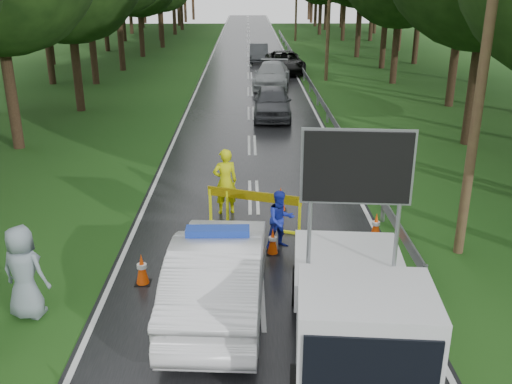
{
  "coord_description": "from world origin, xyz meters",
  "views": [
    {
      "loc": [
        -0.19,
        -11.05,
        6.6
      ],
      "look_at": [
        0.03,
        3.0,
        1.3
      ],
      "focal_mm": 40.0,
      "sensor_mm": 36.0,
      "label": 1
    }
  ],
  "objects_px": {
    "queue_car_first": "(272,102)",
    "queue_car_fourth": "(259,53)",
    "civilian": "(281,220)",
    "police_sedan": "(219,273)",
    "barrier": "(254,201)",
    "officer": "(225,182)",
    "queue_car_third": "(285,62)",
    "queue_car_second": "(272,75)",
    "work_truck": "(356,311)"
  },
  "relations": [
    {
      "from": "police_sedan",
      "to": "queue_car_first",
      "type": "relative_size",
      "value": 1.16
    },
    {
      "from": "civilian",
      "to": "queue_car_third",
      "type": "distance_m",
      "value": 29.29
    },
    {
      "from": "work_truck",
      "to": "queue_car_second",
      "type": "relative_size",
      "value": 0.98
    },
    {
      "from": "police_sedan",
      "to": "barrier",
      "type": "relative_size",
      "value": 2.06
    },
    {
      "from": "barrier",
      "to": "officer",
      "type": "relative_size",
      "value": 1.29
    },
    {
      "from": "queue_car_fourth",
      "to": "queue_car_first",
      "type": "bearing_deg",
      "value": -88.82
    },
    {
      "from": "barrier",
      "to": "queue_car_second",
      "type": "height_order",
      "value": "queue_car_second"
    },
    {
      "from": "officer",
      "to": "queue_car_third",
      "type": "relative_size",
      "value": 0.36
    },
    {
      "from": "queue_car_second",
      "to": "queue_car_fourth",
      "type": "relative_size",
      "value": 1.22
    },
    {
      "from": "work_truck",
      "to": "queue_car_second",
      "type": "distance_m",
      "value": 27.97
    },
    {
      "from": "queue_car_fourth",
      "to": "officer",
      "type": "bearing_deg",
      "value": -92.43
    },
    {
      "from": "queue_car_fourth",
      "to": "civilian",
      "type": "bearing_deg",
      "value": -89.8
    },
    {
      "from": "civilian",
      "to": "queue_car_second",
      "type": "xyz_separation_m",
      "value": [
        0.75,
        23.22,
        -0.01
      ]
    },
    {
      "from": "queue_car_first",
      "to": "queue_car_fourth",
      "type": "bearing_deg",
      "value": 92.72
    },
    {
      "from": "queue_car_fourth",
      "to": "barrier",
      "type": "bearing_deg",
      "value": -90.94
    },
    {
      "from": "civilian",
      "to": "queue_car_fourth",
      "type": "xyz_separation_m",
      "value": [
        0.15,
        35.22,
        -0.07
      ]
    },
    {
      "from": "work_truck",
      "to": "barrier",
      "type": "relative_size",
      "value": 2.02
    },
    {
      "from": "queue_car_third",
      "to": "barrier",
      "type": "bearing_deg",
      "value": -98.48
    },
    {
      "from": "police_sedan",
      "to": "barrier",
      "type": "xyz_separation_m",
      "value": [
        0.78,
        4.09,
        -0.01
      ]
    },
    {
      "from": "queue_car_first",
      "to": "civilian",
      "type": "bearing_deg",
      "value": -89.62
    },
    {
      "from": "police_sedan",
      "to": "queue_car_second",
      "type": "distance_m",
      "value": 26.22
    },
    {
      "from": "police_sedan",
      "to": "queue_car_third",
      "type": "bearing_deg",
      "value": -92.88
    },
    {
      "from": "queue_car_fourth",
      "to": "police_sedan",
      "type": "bearing_deg",
      "value": -91.96
    },
    {
      "from": "police_sedan",
      "to": "work_truck",
      "type": "distance_m",
      "value": 3.12
    },
    {
      "from": "officer",
      "to": "queue_car_fourth",
      "type": "bearing_deg",
      "value": -107.08
    },
    {
      "from": "work_truck",
      "to": "civilian",
      "type": "xyz_separation_m",
      "value": [
        -1.07,
        4.75,
        -0.31
      ]
    },
    {
      "from": "barrier",
      "to": "queue_car_third",
      "type": "bearing_deg",
      "value": 104.28
    },
    {
      "from": "queue_car_first",
      "to": "queue_car_second",
      "type": "distance_m",
      "value": 8.49
    },
    {
      "from": "police_sedan",
      "to": "queue_car_fourth",
      "type": "bearing_deg",
      "value": -89.25
    },
    {
      "from": "queue_car_second",
      "to": "queue_car_third",
      "type": "bearing_deg",
      "value": 84.92
    },
    {
      "from": "police_sedan",
      "to": "queue_car_fourth",
      "type": "height_order",
      "value": "police_sedan"
    },
    {
      "from": "police_sedan",
      "to": "queue_car_fourth",
      "type": "relative_size",
      "value": 1.22
    },
    {
      "from": "officer",
      "to": "civilian",
      "type": "distance_m",
      "value": 2.79
    },
    {
      "from": "police_sedan",
      "to": "queue_car_first",
      "type": "distance_m",
      "value": 17.74
    },
    {
      "from": "work_truck",
      "to": "queue_car_fourth",
      "type": "xyz_separation_m",
      "value": [
        -0.91,
        39.97,
        -0.37
      ]
    },
    {
      "from": "barrier",
      "to": "officer",
      "type": "bearing_deg",
      "value": 144.94
    },
    {
      "from": "civilian",
      "to": "queue_car_fourth",
      "type": "height_order",
      "value": "civilian"
    },
    {
      "from": "civilian",
      "to": "queue_car_second",
      "type": "distance_m",
      "value": 23.23
    },
    {
      "from": "officer",
      "to": "queue_car_second",
      "type": "height_order",
      "value": "officer"
    },
    {
      "from": "civilian",
      "to": "queue_car_second",
      "type": "height_order",
      "value": "civilian"
    },
    {
      "from": "barrier",
      "to": "civilian",
      "type": "distance_m",
      "value": 1.36
    },
    {
      "from": "civilian",
      "to": "queue_car_second",
      "type": "relative_size",
      "value": 0.29
    },
    {
      "from": "queue_car_first",
      "to": "police_sedan",
      "type": "bearing_deg",
      "value": -94.04
    },
    {
      "from": "queue_car_second",
      "to": "queue_car_third",
      "type": "xyz_separation_m",
      "value": [
        1.2,
        6.0,
        0.0
      ]
    },
    {
      "from": "police_sedan",
      "to": "work_truck",
      "type": "bearing_deg",
      "value": 146.96
    },
    {
      "from": "officer",
      "to": "work_truck",
      "type": "bearing_deg",
      "value": 95.65
    },
    {
      "from": "queue_car_first",
      "to": "queue_car_second",
      "type": "bearing_deg",
      "value": 89.74
    },
    {
      "from": "queue_car_first",
      "to": "queue_car_fourth",
      "type": "height_order",
      "value": "queue_car_first"
    },
    {
      "from": "work_truck",
      "to": "queue_car_first",
      "type": "height_order",
      "value": "work_truck"
    },
    {
      "from": "queue_car_third",
      "to": "queue_car_fourth",
      "type": "bearing_deg",
      "value": 103.56
    }
  ]
}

